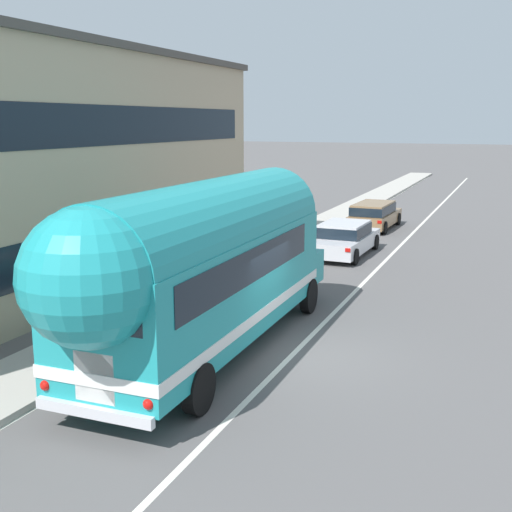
% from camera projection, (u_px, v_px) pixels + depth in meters
% --- Properties ---
extents(ground_plane, '(300.00, 300.00, 0.00)m').
position_uv_depth(ground_plane, '(293.00, 355.00, 15.23)').
color(ground_plane, '#565454').
extents(lane_markings, '(3.80, 80.00, 0.01)m').
position_uv_depth(lane_markings, '(348.00, 254.00, 26.73)').
color(lane_markings, silver).
rests_on(lane_markings, ground).
extents(sidewalk_slab, '(2.21, 90.00, 0.15)m').
position_uv_depth(sidewalk_slab, '(262.00, 256.00, 26.04)').
color(sidewalk_slab, '#ADA89E').
rests_on(sidewalk_slab, ground).
extents(painted_bus, '(2.68, 11.60, 4.12)m').
position_uv_depth(painted_bus, '(202.00, 263.00, 14.47)').
color(painted_bus, teal).
rests_on(painted_bus, ground).
extents(car_lead, '(2.09, 4.83, 1.37)m').
position_uv_depth(car_lead, '(344.00, 237.00, 26.40)').
color(car_lead, silver).
rests_on(car_lead, ground).
extents(car_second, '(2.04, 4.67, 1.37)m').
position_uv_depth(car_second, '(374.00, 214.00, 32.83)').
color(car_second, olive).
rests_on(car_second, ground).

